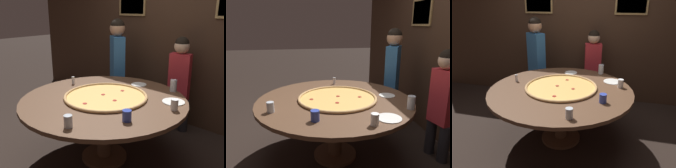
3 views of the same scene
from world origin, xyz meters
The scene contains 13 objects.
ground_plane centered at (0.00, 0.00, 0.00)m, with size 24.00×24.00×0.00m, color black.
back_wall centered at (0.00, 1.50, 1.30)m, with size 6.40×0.08×2.60m.
dining_table centered at (0.00, 0.00, 0.63)m, with size 1.79×1.79×0.74m.
giant_pizza centered at (0.00, 0.03, 0.75)m, with size 0.92×0.92×0.03m.
drink_cup_front_edge centered at (0.43, 0.72, 0.81)m, with size 0.08×0.08×0.14m, color silver.
drink_cup_far_right centered at (0.55, -0.27, 0.79)m, with size 0.08×0.08×0.10m, color #384CB7.
drink_cup_centre_back centered at (0.27, -0.69, 0.79)m, with size 0.07×0.07×0.11m, color silver.
drink_cup_by_shaker centered at (0.73, 0.23, 0.79)m, with size 0.07×0.07×0.11m, color white.
white_plate_beside_cup centered at (0.62, 0.41, 0.74)m, with size 0.23×0.23×0.01m, color white.
white_plate_right_side centered at (-0.01, 0.64, 0.74)m, with size 0.19×0.19×0.01m, color white.
condiment_shaker centered at (-0.65, 0.10, 0.79)m, with size 0.04×0.04×0.10m.
diner_centre_back centered at (0.25, 1.21, 0.75)m, with size 0.34×0.20×1.32m.
diner_far_left centered at (-0.71, 1.01, 0.86)m, with size 0.39×0.33×1.52m.
Camera 3 is at (0.68, -2.45, 1.79)m, focal length 35.00 mm.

